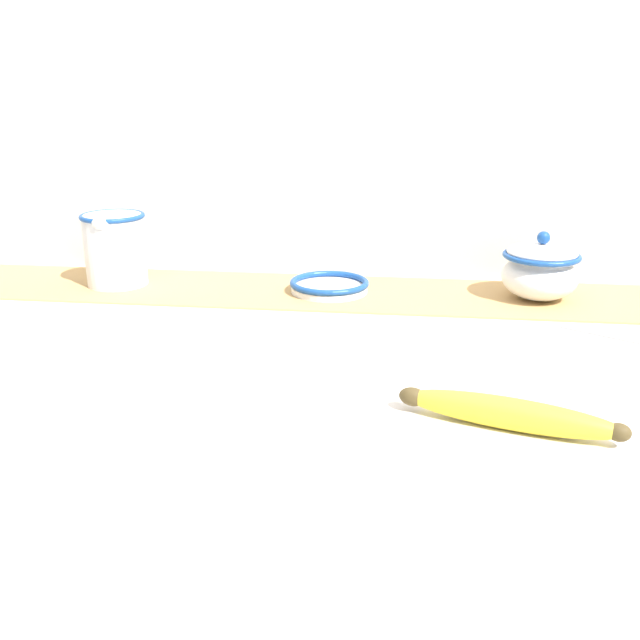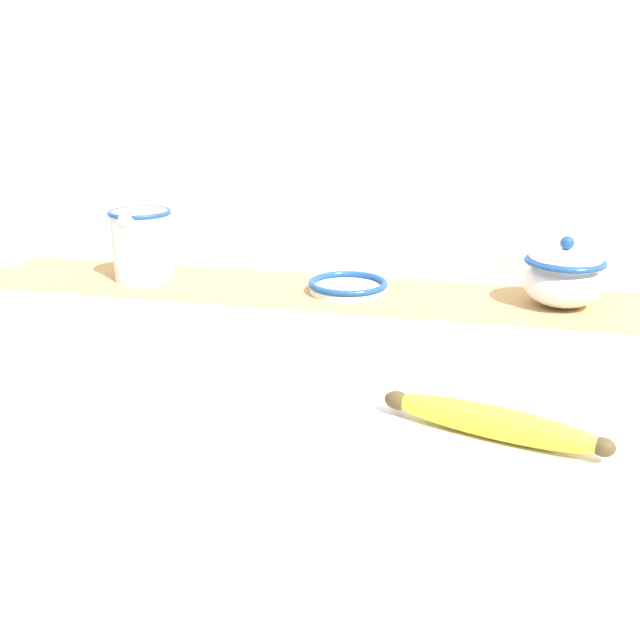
# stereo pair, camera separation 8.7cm
# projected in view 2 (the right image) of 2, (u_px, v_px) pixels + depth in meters

# --- Properties ---
(countertop) EXTENTS (1.52, 0.74, 0.87)m
(countertop) POSITION_uv_depth(u_px,v_px,m) (348.00, 628.00, 1.04)
(countertop) COLOR silver
(countertop) RESTS_ON ground_plane
(back_wall) EXTENTS (2.32, 0.04, 2.40)m
(back_wall) POSITION_uv_depth(u_px,v_px,m) (400.00, 77.00, 1.16)
(back_wall) COLOR silver
(back_wall) RESTS_ON ground_plane
(table_runner) EXTENTS (1.39, 0.21, 0.00)m
(table_runner) POSITION_uv_depth(u_px,v_px,m) (382.00, 295.00, 1.14)
(table_runner) COLOR tan
(table_runner) RESTS_ON countertop
(cream_pitcher) EXTENTS (0.10, 0.12, 0.12)m
(cream_pitcher) POSITION_uv_depth(u_px,v_px,m) (142.00, 242.00, 1.21)
(cream_pitcher) COLOR white
(cream_pitcher) RESTS_ON countertop
(sugar_bowl) EXTENTS (0.12, 0.12, 0.11)m
(sugar_bowl) POSITION_uv_depth(u_px,v_px,m) (564.00, 276.00, 1.07)
(sugar_bowl) COLOR white
(sugar_bowl) RESTS_ON countertop
(small_dish) EXTENTS (0.13, 0.13, 0.02)m
(small_dish) POSITION_uv_depth(u_px,v_px,m) (348.00, 286.00, 1.15)
(small_dish) COLOR white
(small_dish) RESTS_ON countertop
(banana) EXTENTS (0.22, 0.09, 0.03)m
(banana) POSITION_uv_depth(u_px,v_px,m) (492.00, 422.00, 0.68)
(banana) COLOR yellow
(banana) RESTS_ON countertop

